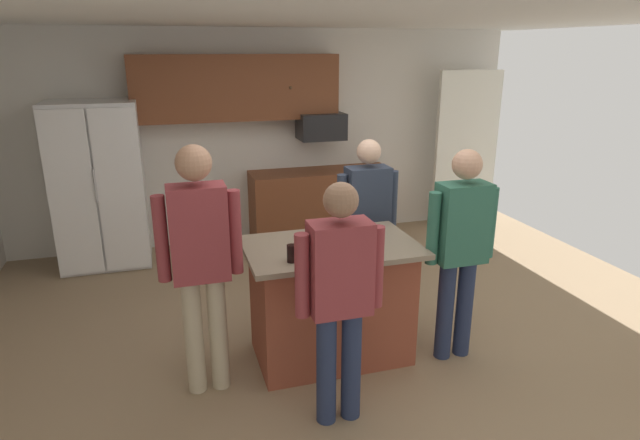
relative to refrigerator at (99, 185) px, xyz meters
The scene contains 17 objects.
floor 3.24m from the refrigerator, 49.98° to the right, with size 7.04×7.04×0.00m, color #937A5B.
ceiling 3.54m from the refrigerator, 49.98° to the right, with size 7.04×7.04×0.00m, color white.
back_wall 2.08m from the refrigerator, 11.81° to the left, with size 6.40×0.10×2.60m, color silver.
french_door_window_panel 4.60m from the refrigerator, ahead, with size 0.90×0.06×2.00m, color white.
cabinet_run_upper 1.90m from the refrigerator, ahead, with size 2.40×0.38×0.75m.
cabinet_run_lower 2.64m from the refrigerator, ahead, with size 1.80×0.63×0.90m.
refrigerator is the anchor object (origin of this frame).
microwave_over_range 2.66m from the refrigerator, ahead, with size 0.56×0.40×0.32m, color black.
kitchen_island 3.22m from the refrigerator, 54.31° to the right, with size 1.31×0.83×0.95m.
person_guest_by_door 4.01m from the refrigerator, 45.80° to the right, with size 0.57×0.22×1.67m.
person_guest_right 3.10m from the refrigerator, 39.02° to the right, with size 0.57×0.22×1.62m.
person_elder_center 2.90m from the refrigerator, 72.28° to the right, with size 0.57×0.24×1.79m.
person_guest_left 3.74m from the refrigerator, 63.41° to the right, with size 0.57×0.22×1.62m.
tumbler_amber 3.43m from the refrigerator, 53.66° to the right, with size 0.07×0.07×0.17m.
glass_pilsner 3.28m from the refrigerator, 54.17° to the right, with size 0.07×0.07×0.17m.
mug_blue_stoneware 3.05m from the refrigerator, 49.98° to the right, with size 0.12×0.08×0.09m.
glass_dark_ale 3.20m from the refrigerator, 62.23° to the right, with size 0.07×0.07×0.13m.
Camera 1 is at (-1.31, -3.79, 2.36)m, focal length 29.82 mm.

